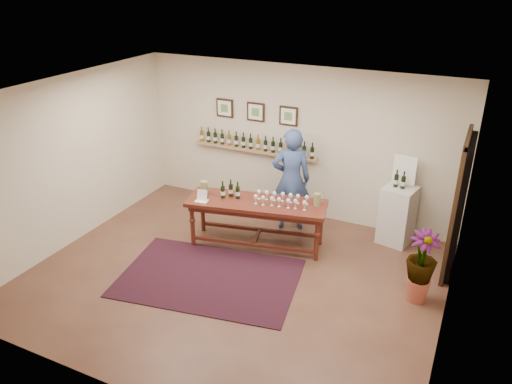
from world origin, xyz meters
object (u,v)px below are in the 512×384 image
at_px(display_pedestal, 397,215).
at_px(potted_plant, 421,267).
at_px(tasting_table, 257,208).
at_px(person, 291,180).

xyz_separation_m(display_pedestal, potted_plant, (0.62, -1.54, 0.04)).
bearing_deg(display_pedestal, tasting_table, -151.78).
height_order(tasting_table, display_pedestal, display_pedestal).
xyz_separation_m(display_pedestal, person, (-1.82, -0.29, 0.43)).
height_order(tasting_table, potted_plant, potted_plant).
bearing_deg(display_pedestal, person, -170.96).
bearing_deg(potted_plant, tasting_table, 171.19).
distance_m(tasting_table, potted_plant, 2.74).
bearing_deg(person, display_pedestal, 164.10).
xyz_separation_m(tasting_table, person, (0.27, 0.83, 0.24)).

